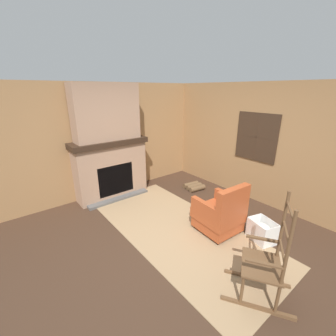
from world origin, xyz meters
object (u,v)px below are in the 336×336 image
at_px(oil_lamp_vase, 91,136).
at_px(firewood_stack, 194,186).
at_px(laundry_basket, 262,231).
at_px(storage_case, 127,134).
at_px(armchair, 220,215).
at_px(rocking_chair, 265,266).

bearing_deg(oil_lamp_vase, firewood_stack, 64.83).
xyz_separation_m(laundry_basket, storage_case, (-3.10, -0.69, 1.21)).
xyz_separation_m(firewood_stack, storage_case, (-0.98, -1.25, 1.32)).
xyz_separation_m(armchair, laundry_basket, (0.58, 0.37, -0.16)).
bearing_deg(firewood_stack, armchair, -31.17).
height_order(oil_lamp_vase, storage_case, oil_lamp_vase).
distance_m(armchair, laundry_basket, 0.70).
distance_m(armchair, rocking_chair, 1.29).
bearing_deg(firewood_stack, rocking_chair, -29.90).
xyz_separation_m(armchair, storage_case, (-2.52, -0.32, 1.05)).
bearing_deg(armchair, firewood_stack, -27.60).
bearing_deg(rocking_chair, laundry_basket, -92.20).
relative_size(armchair, laundry_basket, 1.92).
xyz_separation_m(rocking_chair, oil_lamp_vase, (-3.65, -0.54, 0.99)).
xyz_separation_m(armchair, oil_lamp_vase, (-2.52, -1.15, 1.08)).
relative_size(rocking_chair, storage_case, 5.70).
xyz_separation_m(firewood_stack, laundry_basket, (2.12, -0.57, 0.12)).
bearing_deg(firewood_stack, storage_case, -127.97).
relative_size(firewood_stack, laundry_basket, 0.96).
relative_size(armchair, storage_case, 4.03).
bearing_deg(armchair, storage_case, 10.87).
xyz_separation_m(rocking_chair, firewood_stack, (-2.68, 1.54, -0.37)).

